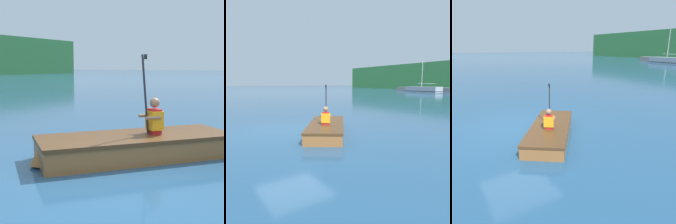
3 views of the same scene
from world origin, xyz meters
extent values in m
plane|color=navy|center=(0.00, 0.00, 0.00)|extent=(300.00, 300.00, 0.00)
cube|color=#9EA3A8|center=(-18.41, 36.37, 0.55)|extent=(7.46, 2.86, 1.10)
cube|color=black|center=(-18.41, 36.37, 0.19)|extent=(7.51, 2.90, 0.10)
cylinder|color=silver|center=(-18.77, 36.40, 3.64)|extent=(0.10, 0.10, 5.08)
cylinder|color=silver|center=(-17.68, 36.31, 1.70)|extent=(4.01, 0.41, 0.07)
cube|color=#935B2D|center=(1.30, 0.72, 0.20)|extent=(3.31, 2.86, 0.39)
cube|color=#513219|center=(1.30, 0.72, 0.36)|extent=(3.36, 2.92, 0.06)
cube|color=#513219|center=(1.30, 0.72, 0.35)|extent=(2.82, 2.42, 0.02)
cone|color=#935B2D|center=(0.03, 1.65, 0.21)|extent=(0.56, 0.56, 0.35)
cube|color=#935B2D|center=(1.49, 0.57, 0.34)|extent=(0.77, 0.97, 0.03)
cube|color=red|center=(1.56, 0.52, 0.60)|extent=(0.27, 0.29, 0.43)
cube|color=orange|center=(1.56, 0.52, 0.62)|extent=(0.34, 0.36, 0.32)
sphere|color=#997051|center=(1.56, 0.52, 0.92)|extent=(0.17, 0.17, 0.17)
cylinder|color=#997051|center=(1.58, 0.70, 0.69)|extent=(0.24, 0.20, 0.06)
cylinder|color=#997051|center=(1.40, 0.46, 0.69)|extent=(0.24, 0.20, 0.06)
cylinder|color=#232328|center=(1.42, 0.63, 1.07)|extent=(0.14, 0.12, 1.32)
cylinder|color=black|center=(1.42, 0.63, 1.69)|extent=(0.05, 0.05, 0.08)
camera|label=1|loc=(-3.62, -2.10, 1.52)|focal=55.00mm
camera|label=2|loc=(7.70, -3.34, 1.78)|focal=35.00mm
camera|label=3|loc=(7.08, -2.34, 2.73)|focal=35.00mm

